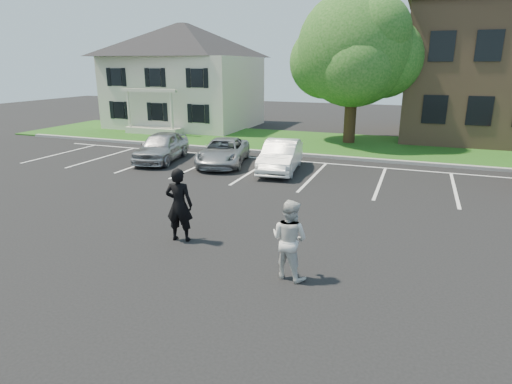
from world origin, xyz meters
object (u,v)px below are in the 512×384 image
tree (356,52)px  man_white_shirt (289,239)px  man_black_suit (179,205)px  car_white_sedan (281,156)px  car_silver_minivan (223,152)px  car_silver_west (162,147)px  house (185,76)px

tree → man_white_shirt: size_ratio=4.81×
man_black_suit → tree: bearing=-106.7°
man_white_shirt → car_white_sedan: 10.13m
tree → car_white_sedan: tree is taller
man_white_shirt → car_silver_minivan: 11.72m
car_silver_minivan → man_black_suit: bearing=-85.7°
tree → car_silver_minivan: tree is taller
car_white_sedan → car_silver_west: bearing=173.3°
man_black_suit → car_white_sedan: size_ratio=0.49×
house → man_white_shirt: bearing=-55.3°
man_white_shirt → car_silver_west: bearing=-28.7°
tree → man_white_shirt: (1.38, -17.94, -4.43)m
man_white_shirt → tree: bearing=-69.0°
house → man_black_suit: size_ratio=5.08×
car_silver_west → man_black_suit: bearing=-65.5°
car_silver_west → tree: bearing=35.5°
house → car_white_sedan: 16.48m
tree → man_black_suit: size_ratio=4.34×
car_white_sedan → house: bearing=127.2°
man_white_shirt → car_silver_west: man_white_shirt is taller
car_silver_west → car_silver_minivan: (3.19, 0.40, -0.11)m
house → car_silver_west: size_ratio=2.42×
house → car_white_sedan: size_ratio=2.46×
tree → house: bearing=166.6°
car_silver_west → car_silver_minivan: bearing=-3.7°
tree → car_silver_west: (-8.04, -8.43, -4.62)m
house → man_white_shirt: (14.60, -21.10, -2.91)m
man_white_shirt → car_silver_west: size_ratio=0.43×
tree → man_white_shirt: tree is taller
car_silver_west → house: bearing=103.2°
house → car_white_sedan: bearing=-45.4°
house → car_silver_minivan: house is taller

